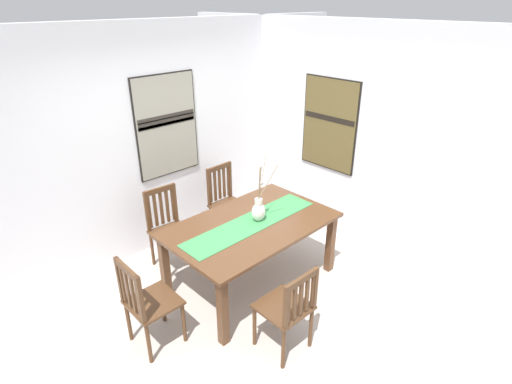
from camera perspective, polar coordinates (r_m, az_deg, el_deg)
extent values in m
cube|color=#B2A89E|center=(4.33, 0.56, -16.49)|extent=(6.40, 6.40, 0.03)
cube|color=silver|center=(4.95, -14.77, 6.74)|extent=(6.40, 0.12, 2.70)
cube|color=silver|center=(4.95, 16.24, 6.54)|extent=(0.12, 6.40, 2.70)
cube|color=#51331E|center=(4.26, -0.68, -4.62)|extent=(1.76, 1.10, 0.03)
cube|color=#51331E|center=(3.77, -4.74, -16.54)|extent=(0.08, 0.08, 0.72)
cube|color=#51331E|center=(4.72, 10.47, -7.16)|extent=(0.08, 0.08, 0.72)
cube|color=#51331E|center=(4.39, -12.75, -10.25)|extent=(0.08, 0.08, 0.72)
cube|color=#51331E|center=(5.23, 2.17, -3.24)|extent=(0.08, 0.08, 0.72)
cube|color=#388447|center=(4.25, -0.68, -4.38)|extent=(1.62, 0.36, 0.01)
ellipsoid|color=silver|center=(4.25, 0.35, -2.84)|extent=(0.16, 0.14, 0.20)
cylinder|color=silver|center=(4.19, 0.36, -1.36)|extent=(0.08, 0.08, 0.06)
cylinder|color=#997F5B|center=(4.09, 1.71, 1.38)|extent=(0.13, 0.16, 0.39)
cylinder|color=#997F5B|center=(4.07, 0.54, 1.25)|extent=(0.03, 0.07, 0.39)
cylinder|color=#997F5B|center=(4.11, 0.88, 2.09)|extent=(0.10, 0.02, 0.47)
cylinder|color=#997F5B|center=(4.05, 0.46, 1.18)|extent=(0.06, 0.08, 0.39)
sphere|color=silver|center=(4.14, 0.85, 1.31)|extent=(0.05, 0.05, 0.05)
cube|color=#4C301C|center=(3.83, -14.31, -14.85)|extent=(0.42, 0.42, 0.03)
cylinder|color=#4C301C|center=(4.16, -13.06, -15.02)|extent=(0.04, 0.04, 0.44)
cylinder|color=#4C301C|center=(3.93, -10.17, -17.69)|extent=(0.04, 0.04, 0.44)
cylinder|color=#4C301C|center=(4.05, -17.57, -17.03)|extent=(0.04, 0.04, 0.44)
cylinder|color=#4C301C|center=(3.81, -14.93, -19.96)|extent=(0.04, 0.04, 0.44)
cube|color=#4C301C|center=(3.75, -18.68, -11.68)|extent=(0.04, 0.04, 0.47)
cube|color=#4C301C|center=(3.49, -15.98, -14.50)|extent=(0.04, 0.04, 0.47)
cube|color=#4C301C|center=(3.50, -17.83, -10.42)|extent=(0.04, 0.38, 0.06)
cube|color=#4C301C|center=(3.73, -18.35, -12.18)|extent=(0.02, 0.04, 0.38)
cube|color=#4C301C|center=(3.66, -17.69, -12.87)|extent=(0.02, 0.04, 0.38)
cube|color=#4C301C|center=(3.59, -17.01, -13.59)|extent=(0.02, 0.04, 0.38)
cube|color=#4C301C|center=(3.53, -16.30, -14.33)|extent=(0.02, 0.04, 0.38)
cube|color=#4C301C|center=(5.26, -3.73, -2.01)|extent=(0.42, 0.42, 0.03)
cylinder|color=#4C301C|center=(5.36, -0.93, -4.21)|extent=(0.04, 0.04, 0.44)
cylinder|color=#4C301C|center=(5.15, -3.83, -5.61)|extent=(0.04, 0.04, 0.44)
cylinder|color=#4C301C|center=(5.59, -3.50, -2.89)|extent=(0.04, 0.04, 0.44)
cylinder|color=#4C301C|center=(5.39, -6.37, -4.17)|extent=(0.04, 0.04, 0.44)
cube|color=#4C301C|center=(5.38, -3.71, 1.80)|extent=(0.04, 0.04, 0.51)
cube|color=#4C301C|center=(5.17, -6.70, 0.65)|extent=(0.04, 0.04, 0.51)
cube|color=#4C301C|center=(5.18, -5.27, 3.48)|extent=(0.38, 0.04, 0.06)
cube|color=#4C301C|center=(5.36, -3.93, 1.57)|extent=(0.04, 0.02, 0.42)
cube|color=#4C301C|center=(5.32, -4.54, 1.33)|extent=(0.04, 0.02, 0.42)
cube|color=#4C301C|center=(5.28, -5.17, 1.09)|extent=(0.04, 0.02, 0.42)
cube|color=#4C301C|center=(5.23, -5.81, 0.84)|extent=(0.04, 0.02, 0.42)
cube|color=#4C301C|center=(5.19, -6.45, 0.59)|extent=(0.04, 0.02, 0.42)
cube|color=#4C301C|center=(3.68, 3.90, -15.86)|extent=(0.43, 0.43, 0.03)
cylinder|color=#4C301C|center=(3.84, -0.21, -18.38)|extent=(0.04, 0.04, 0.44)
cylinder|color=#4C301C|center=(4.03, 3.71, -15.92)|extent=(0.04, 0.04, 0.44)
cylinder|color=#4C301C|center=(3.66, 3.88, -21.22)|extent=(0.04, 0.04, 0.44)
cylinder|color=#4C301C|center=(3.86, 7.78, -18.42)|extent=(0.04, 0.04, 0.44)
cube|color=#4C301C|center=(3.34, 4.25, -15.98)|extent=(0.04, 0.04, 0.42)
cube|color=#4C301C|center=(3.55, 8.35, -13.23)|extent=(0.04, 0.04, 0.42)
cube|color=#4C301C|center=(3.33, 6.53, -12.21)|extent=(0.38, 0.04, 0.06)
cube|color=#4C301C|center=(3.37, 4.58, -15.95)|extent=(0.04, 0.02, 0.33)
cube|color=#4C301C|center=(3.41, 5.49, -15.35)|extent=(0.04, 0.02, 0.33)
cube|color=#4C301C|center=(3.45, 6.36, -14.76)|extent=(0.04, 0.02, 0.33)
cube|color=#4C301C|center=(3.50, 7.21, -14.19)|extent=(0.04, 0.02, 0.33)
cube|color=#4C301C|center=(3.55, 8.03, -13.62)|extent=(0.04, 0.02, 0.33)
cube|color=#4C301C|center=(4.76, -11.87, -5.72)|extent=(0.45, 0.45, 0.03)
cylinder|color=#4C301C|center=(4.82, -8.69, -8.27)|extent=(0.04, 0.04, 0.44)
cylinder|color=#4C301C|center=(4.69, -12.48, -9.74)|extent=(0.04, 0.04, 0.44)
cylinder|color=#4C301C|center=(5.09, -10.84, -6.46)|extent=(0.04, 0.04, 0.44)
cylinder|color=#4C301C|center=(4.96, -14.47, -7.79)|extent=(0.04, 0.04, 0.44)
cube|color=#4C301C|center=(4.86, -11.37, -1.47)|extent=(0.04, 0.04, 0.50)
cube|color=#4C301C|center=(4.72, -15.17, -2.72)|extent=(0.04, 0.04, 0.50)
cube|color=#4C301C|center=(4.69, -13.51, 0.29)|extent=(0.38, 0.06, 0.06)
cube|color=#4C301C|center=(4.85, -11.64, -1.72)|extent=(0.04, 0.02, 0.41)
cube|color=#4C301C|center=(4.82, -12.43, -1.98)|extent=(0.04, 0.02, 0.41)
cube|color=#4C301C|center=(4.79, -13.23, -2.25)|extent=(0.04, 0.02, 0.41)
cube|color=#4C301C|center=(4.77, -14.03, -2.51)|extent=(0.04, 0.02, 0.41)
cube|color=#4C301C|center=(4.74, -14.85, -2.78)|extent=(0.04, 0.02, 0.41)
cube|color=black|center=(4.95, -12.55, 9.13)|extent=(0.82, 0.04, 1.21)
cube|color=gray|center=(4.93, -12.41, 9.09)|extent=(0.79, 0.01, 1.18)
cube|color=#2D2823|center=(4.90, -12.51, 10.38)|extent=(0.76, 0.00, 0.05)
cube|color=#2D2823|center=(4.92, -12.41, 9.42)|extent=(0.76, 0.00, 0.04)
cube|color=#2D2823|center=(4.91, -12.45, 9.75)|extent=(0.76, 0.00, 0.09)
cube|color=black|center=(5.17, 10.38, 9.37)|extent=(0.04, 0.80, 1.15)
cube|color=brown|center=(5.15, 10.23, 9.33)|extent=(0.01, 0.77, 1.12)
cube|color=black|center=(5.12, 10.27, 10.20)|extent=(0.00, 0.74, 0.07)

